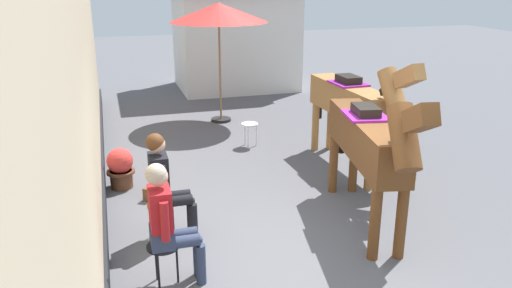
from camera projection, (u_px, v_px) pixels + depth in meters
ground_plane at (248, 168)px, 8.75m from camera, size 40.00×40.00×0.00m
pub_facade_wall at (80, 115)px, 6.21m from camera, size 0.34×14.00×3.40m
distant_cottage at (235, 24)px, 14.31m from camera, size 3.40×2.60×3.50m
seated_visitor_near at (167, 219)px, 5.25m from camera, size 0.61×0.49×1.39m
seated_visitor_far at (165, 181)px, 6.19m from camera, size 0.61×0.49×1.39m
saddled_horse_near at (369, 142)px, 6.42m from camera, size 0.85×2.97×2.06m
saddled_horse_far at (354, 103)px, 8.33m from camera, size 0.53×3.00×2.06m
flower_planter_farthest at (120, 167)px, 7.85m from camera, size 0.43×0.43×0.64m
cafe_parasol at (219, 13)px, 10.75m from camera, size 2.10×2.10×2.58m
spare_stool_white at (250, 126)px, 9.69m from camera, size 0.32×0.32×0.46m
satchel_bag at (151, 192)px, 7.53m from camera, size 0.26×0.30×0.20m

